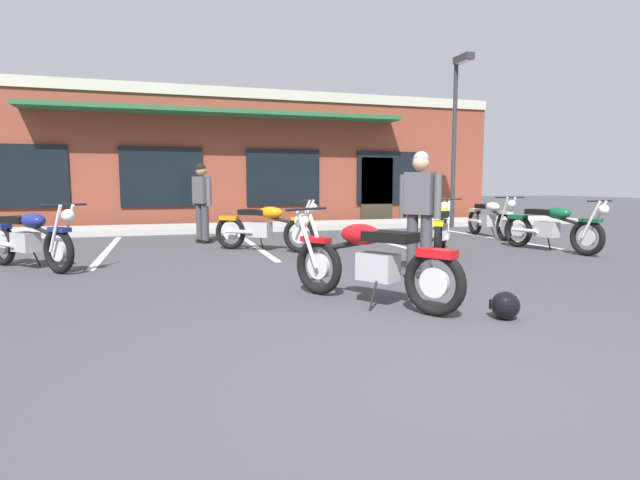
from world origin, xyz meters
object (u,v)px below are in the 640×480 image
motorcycle_black_cruiser (489,218)px  parking_lot_lamp_post (457,118)px  person_in_black_shirt (420,206)px  motorcycle_foreground_classic (370,260)px  motorcycle_blue_standard (29,238)px  motorcycle_green_cafe_racer (441,228)px  helmet_on_pavement (505,305)px  motorcycle_silver_naked (265,226)px  person_in_shorts_foreground (202,198)px  motorcycle_red_sportbike (552,227)px

motorcycle_black_cruiser → parking_lot_lamp_post: parking_lot_lamp_post is taller
person_in_black_shirt → motorcycle_foreground_classic: bearing=-134.3°
motorcycle_blue_standard → parking_lot_lamp_post: 11.03m
motorcycle_green_cafe_racer → helmet_on_pavement: motorcycle_green_cafe_racer is taller
motorcycle_silver_naked → person_in_shorts_foreground: bearing=121.9°
motorcycle_foreground_classic → motorcycle_green_cafe_racer: bearing=49.7°
person_in_shorts_foreground → person_in_black_shirt: bearing=-62.4°
motorcycle_silver_naked → person_in_black_shirt: person_in_black_shirt is taller
motorcycle_green_cafe_racer → motorcycle_red_sportbike: bearing=-10.1°
motorcycle_red_sportbike → motorcycle_silver_naked: same height
helmet_on_pavement → motorcycle_silver_naked: bearing=102.7°
motorcycle_green_cafe_racer → helmet_on_pavement: bearing=-113.0°
motorcycle_green_cafe_racer → person_in_shorts_foreground: (-4.00, 2.87, 0.49)m
motorcycle_red_sportbike → person_in_shorts_foreground: 6.91m
motorcycle_blue_standard → person_in_black_shirt: person_in_black_shirt is taller
motorcycle_silver_naked → helmet_on_pavement: (1.21, -5.37, -0.33)m
motorcycle_black_cruiser → motorcycle_green_cafe_racer: 3.23m
motorcycle_red_sportbike → person_in_black_shirt: size_ratio=1.24×
motorcycle_green_cafe_racer → person_in_shorts_foreground: person_in_shorts_foreground is taller
person_in_black_shirt → helmet_on_pavement: person_in_black_shirt is taller
motorcycle_blue_standard → person_in_shorts_foreground: person_in_shorts_foreground is taller
motorcycle_green_cafe_racer → helmet_on_pavement: size_ratio=7.06×
person_in_black_shirt → helmet_on_pavement: (-0.29, -2.21, -0.82)m
motorcycle_foreground_classic → motorcycle_blue_standard: bearing=138.9°
motorcycle_black_cruiser → motorcycle_blue_standard: bearing=-168.4°
person_in_black_shirt → parking_lot_lamp_post: size_ratio=0.35×
motorcycle_green_cafe_racer → person_in_shorts_foreground: 4.95m
motorcycle_black_cruiser → person_in_shorts_foreground: 6.55m
person_in_black_shirt → person_in_shorts_foreground: bearing=117.6°
motorcycle_blue_standard → motorcycle_green_cafe_racer: size_ratio=0.93×
person_in_shorts_foreground → motorcycle_green_cafe_racer: bearing=-35.7°
motorcycle_red_sportbike → motorcycle_green_cafe_racer: size_ratio=1.13×
motorcycle_foreground_classic → person_in_shorts_foreground: (-1.27, 6.09, 0.49)m
motorcycle_blue_standard → motorcycle_green_cafe_racer: 6.64m
helmet_on_pavement → parking_lot_lamp_post: 10.45m
motorcycle_foreground_classic → helmet_on_pavement: motorcycle_foreground_classic is taller
motorcycle_green_cafe_racer → motorcycle_foreground_classic: bearing=-130.3°
motorcycle_foreground_classic → motorcycle_red_sportbike: size_ratio=0.89×
motorcycle_green_cafe_racer → parking_lot_lamp_post: parking_lot_lamp_post is taller
motorcycle_silver_naked → motorcycle_green_cafe_racer: (2.97, -1.23, 0.00)m
motorcycle_silver_naked → motorcycle_green_cafe_racer: 3.22m
motorcycle_black_cruiser → helmet_on_pavement: (-4.25, -6.21, -0.33)m
person_in_shorts_foreground → helmet_on_pavement: size_ratio=6.44×
motorcycle_silver_naked → motorcycle_blue_standard: (-3.66, -1.03, 0.00)m
person_in_black_shirt → motorcycle_green_cafe_racer: bearing=52.7°
motorcycle_foreground_classic → motorcycle_blue_standard: 5.19m
motorcycle_red_sportbike → parking_lot_lamp_post: (1.04, 4.97, 2.62)m
motorcycle_silver_naked → parking_lot_lamp_post: 7.45m
motorcycle_green_cafe_racer → person_in_shorts_foreground: bearing=144.3°
motorcycle_silver_naked → helmet_on_pavement: bearing=-77.3°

